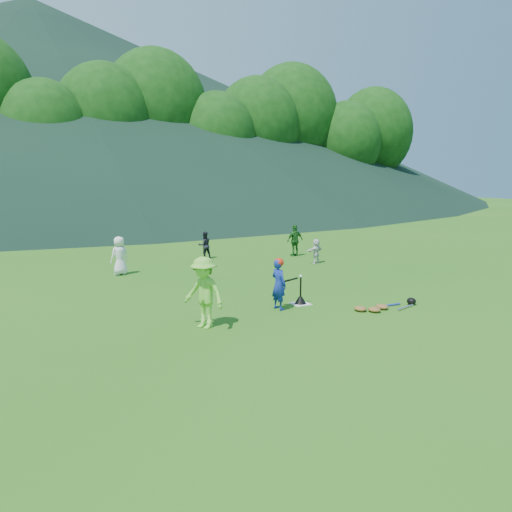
{
  "coord_description": "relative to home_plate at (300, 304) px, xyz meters",
  "views": [
    {
      "loc": [
        -6.71,
        -10.56,
        3.25
      ],
      "look_at": [
        0.0,
        2.5,
        0.9
      ],
      "focal_mm": 35.0,
      "sensor_mm": 36.0,
      "label": 1
    }
  ],
  "objects": [
    {
      "name": "batter_gear",
      "position": [
        -0.72,
        -0.17,
        1.13
      ],
      "size": [
        0.72,
        0.26,
        0.62
      ],
      "color": "red",
      "rests_on": "ground"
    },
    {
      "name": "adult_coach",
      "position": [
        -2.93,
        -0.75,
        0.77
      ],
      "size": [
        0.99,
        1.16,
        1.56
      ],
      "primitive_type": "imported",
      "rotation": [
        0.0,
        0.0,
        -1.06
      ],
      "color": "#77D13D",
      "rests_on": "ground"
    },
    {
      "name": "outfield_fence",
      "position": [
        0.0,
        28.0,
        0.69
      ],
      "size": [
        70.07,
        0.08,
        1.33
      ],
      "color": "gray",
      "rests_on": "ground"
    },
    {
      "name": "baseball",
      "position": [
        0.0,
        0.0,
        0.73
      ],
      "size": [
        0.08,
        0.08,
        0.08
      ],
      "primitive_type": "sphere",
      "color": "white",
      "rests_on": "batting_tee"
    },
    {
      "name": "fielder_d",
      "position": [
        3.8,
        4.94,
        0.45
      ],
      "size": [
        0.9,
        0.52,
        0.93
      ],
      "primitive_type": "imported",
      "rotation": [
        0.0,
        0.0,
        3.45
      ],
      "color": "silver",
      "rests_on": "ground"
    },
    {
      "name": "equipment_pile",
      "position": [
        1.54,
        -1.34,
        0.06
      ],
      "size": [
        1.8,
        0.62,
        0.19
      ],
      "color": "olive",
      "rests_on": "ground"
    },
    {
      "name": "home_plate",
      "position": [
        0.0,
        0.0,
        0.0
      ],
      "size": [
        0.45,
        0.45,
        0.02
      ],
      "primitive_type": "cube",
      "color": "silver",
      "rests_on": "ground"
    },
    {
      "name": "fielder_c",
      "position": [
        4.01,
        6.79,
        0.64
      ],
      "size": [
        0.78,
        0.38,
        1.29
      ],
      "primitive_type": "imported",
      "rotation": [
        0.0,
        0.0,
        3.23
      ],
      "color": "#1B5C1D",
      "rests_on": "ground"
    },
    {
      "name": "tree_line",
      "position": [
        0.2,
        33.83,
        8.2
      ],
      "size": [
        70.04,
        11.4,
        14.82
      ],
      "color": "#382314",
      "rests_on": "ground"
    },
    {
      "name": "batting_tee",
      "position": [
        0.0,
        0.0,
        0.12
      ],
      "size": [
        0.3,
        0.3,
        0.68
      ],
      "color": "black",
      "rests_on": "home_plate"
    },
    {
      "name": "batter_child",
      "position": [
        -0.75,
        -0.17,
        0.62
      ],
      "size": [
        0.38,
        0.51,
        1.26
      ],
      "primitive_type": "imported",
      "rotation": [
        0.0,
        0.0,
        1.77
      ],
      "color": "navy",
      "rests_on": "ground"
    },
    {
      "name": "fielder_a",
      "position": [
        -3.27,
        6.05,
        0.63
      ],
      "size": [
        0.72,
        0.58,
        1.29
      ],
      "primitive_type": "imported",
      "rotation": [
        0.0,
        0.0,
        3.44
      ],
      "color": "white",
      "rests_on": "ground"
    },
    {
      "name": "fielder_b",
      "position": [
        0.45,
        7.85,
        0.53
      ],
      "size": [
        0.53,
        0.42,
        1.08
      ],
      "primitive_type": "imported",
      "rotation": [
        0.0,
        0.0,
        3.16
      ],
      "color": "black",
      "rests_on": "ground"
    },
    {
      "name": "ground",
      "position": [
        0.0,
        0.0,
        -0.01
      ],
      "size": [
        120.0,
        120.0,
        0.0
      ],
      "primitive_type": "plane",
      "color": "#256216",
      "rests_on": "ground"
    }
  ]
}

